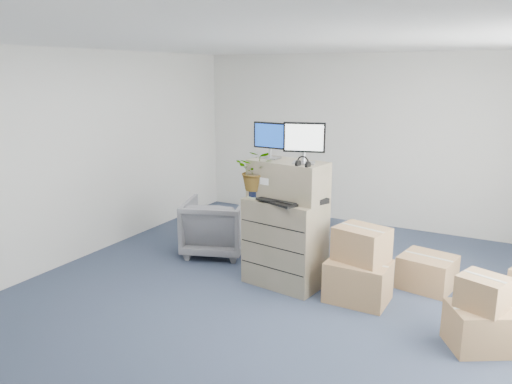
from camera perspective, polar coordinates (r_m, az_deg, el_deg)
ground at (r=5.63m, az=2.07°, el=-12.85°), size 7.00×7.00×0.00m
wall_back at (r=8.41m, az=12.86°, el=5.74°), size 6.00×0.02×2.80m
filing_cabinet_lower at (r=5.99m, az=3.32°, el=-5.74°), size 0.97×0.67×1.05m
filing_cabinet_upper at (r=5.82m, az=3.69°, el=1.38°), size 0.96×0.57×0.45m
monitor_left at (r=5.90m, az=1.63°, el=6.16°), size 0.43×0.18×0.43m
monitor_right at (r=5.59m, az=5.53°, el=5.87°), size 0.46×0.24×0.46m
headphones at (r=5.46m, az=5.39°, el=3.36°), size 0.15×0.04×0.15m
keyboard at (r=5.69m, az=2.55°, el=-1.10°), size 0.58×0.41×0.03m
mouse at (r=5.61m, az=5.79°, el=-1.32°), size 0.11×0.08×0.04m
water_bottle at (r=5.77m, az=4.48°, el=0.30°), size 0.08×0.08×0.26m
phone_dock at (r=5.90m, az=3.07°, el=-0.23°), size 0.07×0.06×0.14m
external_drive at (r=5.73m, az=7.19°, el=-0.93°), size 0.24×0.22×0.06m
tissue_box at (r=5.72m, az=6.48°, el=-0.10°), size 0.27×0.15×0.10m
potted_plant at (r=5.88m, az=-0.04°, el=1.90°), size 0.56×0.59×0.46m
office_chair at (r=7.02m, az=-4.66°, el=-3.66°), size 1.04×1.01×0.85m
cardboard_boxes at (r=5.76m, az=19.60°, el=-9.80°), size 2.55×1.81×0.84m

